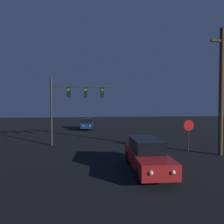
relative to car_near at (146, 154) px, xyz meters
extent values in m
cube|color=#B21E1E|center=(0.00, -0.06, -0.16)|extent=(1.93, 4.57, 0.69)
cube|color=black|center=(0.01, 0.16, 0.49)|extent=(1.54, 2.49, 0.61)
cylinder|color=black|center=(0.64, -1.49, -0.51)|extent=(0.23, 0.68, 0.67)
cylinder|color=black|center=(-0.84, -1.39, -0.51)|extent=(0.23, 0.68, 0.67)
cylinder|color=black|center=(0.84, 1.27, -0.51)|extent=(0.23, 0.68, 0.67)
cylinder|color=black|center=(-0.65, 1.38, -0.51)|extent=(0.23, 0.68, 0.67)
sphere|color=#F9EFC6|center=(0.28, -2.34, -0.10)|extent=(0.18, 0.18, 0.18)
sphere|color=#F9EFC6|center=(-0.61, -2.27, -0.10)|extent=(0.18, 0.18, 0.18)
cube|color=navy|center=(-2.99, 17.70, -0.16)|extent=(1.87, 4.55, 0.69)
cube|color=black|center=(-2.98, 17.92, 0.49)|extent=(1.51, 2.47, 0.61)
cylinder|color=black|center=(-2.33, 16.27, -0.51)|extent=(0.22, 0.68, 0.67)
cylinder|color=black|center=(-3.81, 16.36, -0.51)|extent=(0.22, 0.68, 0.67)
cylinder|color=black|center=(-2.17, 19.04, -0.51)|extent=(0.22, 0.68, 0.67)
cylinder|color=black|center=(-3.65, 19.12, -0.51)|extent=(0.22, 0.68, 0.67)
sphere|color=#F9EFC6|center=(-2.68, 15.42, -0.10)|extent=(0.18, 0.18, 0.18)
sphere|color=#F9EFC6|center=(-3.56, 15.47, -0.10)|extent=(0.18, 0.18, 0.18)
cylinder|color=#2D2D2D|center=(-6.12, 7.04, 2.09)|extent=(0.18, 0.18, 5.86)
cube|color=#2D2D2D|center=(-3.17, 7.04, 4.31)|extent=(5.90, 0.12, 0.12)
cube|color=black|center=(-4.64, 7.04, 3.80)|extent=(0.28, 0.28, 0.90)
cylinder|color=green|center=(-4.64, 6.89, 4.00)|extent=(0.20, 0.02, 0.20)
cube|color=black|center=(-3.17, 7.04, 3.80)|extent=(0.28, 0.28, 0.90)
cylinder|color=green|center=(-3.17, 6.89, 4.00)|extent=(0.20, 0.02, 0.20)
cube|color=black|center=(-1.69, 7.04, 3.80)|extent=(0.28, 0.28, 0.90)
cylinder|color=green|center=(-1.69, 6.89, 4.00)|extent=(0.20, 0.02, 0.20)
cylinder|color=#2D2D2D|center=(4.25, 3.01, 0.35)|extent=(0.07, 0.07, 2.39)
cylinder|color=red|center=(4.25, 2.99, 1.15)|extent=(0.79, 0.03, 0.79)
cylinder|color=#4C3823|center=(6.02, 2.05, 3.49)|extent=(0.28, 0.28, 8.66)
cube|color=#4C3823|center=(6.02, 2.05, 6.95)|extent=(1.62, 0.14, 0.14)
camera|label=1|loc=(-3.08, -8.70, 2.46)|focal=28.00mm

